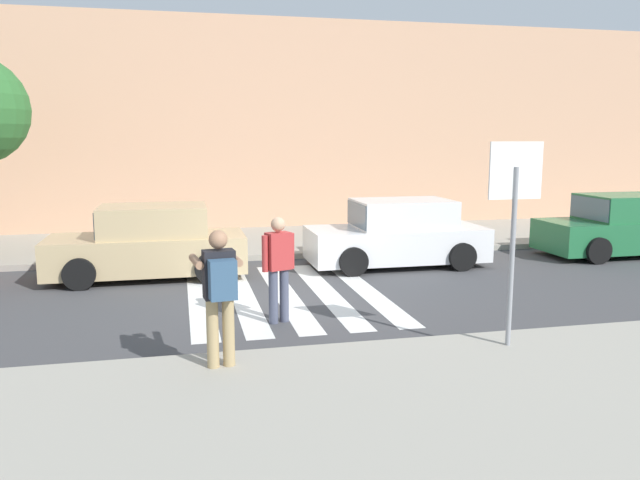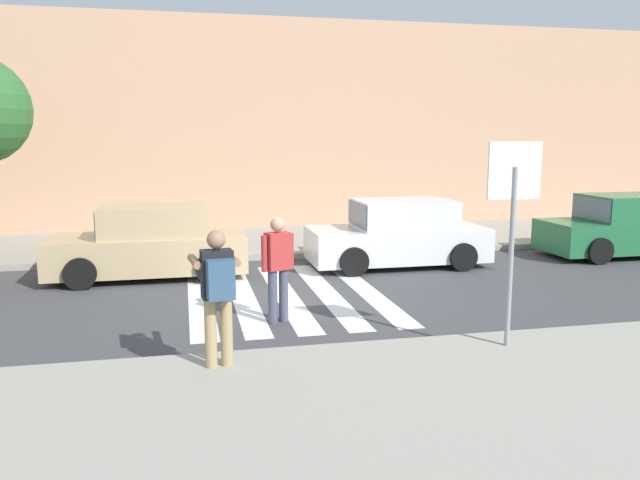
{
  "view_description": "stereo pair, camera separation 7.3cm",
  "coord_description": "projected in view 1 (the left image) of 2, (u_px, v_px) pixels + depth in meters",
  "views": [
    {
      "loc": [
        -1.91,
        -11.28,
        2.98
      ],
      "look_at": [
        0.6,
        -0.2,
        1.1
      ],
      "focal_mm": 35.0,
      "sensor_mm": 36.0,
      "label": 1
    },
    {
      "loc": [
        -1.84,
        -11.3,
        2.98
      ],
      "look_at": [
        0.6,
        -0.2,
        1.1
      ],
      "focal_mm": 35.0,
      "sensor_mm": 36.0,
      "label": 2
    }
  ],
  "objects": [
    {
      "name": "stop_sign",
      "position": [
        514.0,
        199.0,
        8.3
      ],
      "size": [
        0.76,
        0.08,
        2.78
      ],
      "color": "gray",
      "rests_on": "sidewalk_near"
    },
    {
      "name": "pedestrian_crossing",
      "position": [
        278.0,
        264.0,
        9.99
      ],
      "size": [
        0.55,
        0.36,
        1.72
      ],
      "color": "#474C60",
      "rests_on": "ground"
    },
    {
      "name": "crosswalk_stripe_3",
      "position": [
        325.0,
        292.0,
        12.12
      ],
      "size": [
        0.44,
        5.2,
        0.01
      ],
      "primitive_type": "cube",
      "color": "silver",
      "rests_on": "ground"
    },
    {
      "name": "photographer_with_backpack",
      "position": [
        220.0,
        287.0,
        7.62
      ],
      "size": [
        0.65,
        0.89,
        1.72
      ],
      "color": "tan",
      "rests_on": "sidewalk_near"
    },
    {
      "name": "building_facade_far",
      "position": [
        234.0,
        127.0,
        21.22
      ],
      "size": [
        56.0,
        4.0,
        6.64
      ],
      "primitive_type": "cube",
      "color": "tan",
      "rests_on": "ground"
    },
    {
      "name": "crosswalk_stripe_1",
      "position": [
        243.0,
        296.0,
        11.77
      ],
      "size": [
        0.44,
        5.2,
        0.01
      ],
      "primitive_type": "cube",
      "color": "silver",
      "rests_on": "ground"
    },
    {
      "name": "ground_plane",
      "position": [
        287.0,
        297.0,
        11.76
      ],
      "size": [
        120.0,
        120.0,
        0.0
      ],
      "primitive_type": "plane",
      "color": "#424244"
    },
    {
      "name": "parked_car_white",
      "position": [
        398.0,
        235.0,
        14.51
      ],
      "size": [
        4.1,
        1.92,
        1.55
      ],
      "color": "white",
      "rests_on": "ground"
    },
    {
      "name": "crosswalk_stripe_4",
      "position": [
        365.0,
        290.0,
        12.3
      ],
      "size": [
        0.44,
        5.2,
        0.01
      ],
      "primitive_type": "cube",
      "color": "silver",
      "rests_on": "ground"
    },
    {
      "name": "crosswalk_stripe_2",
      "position": [
        285.0,
        294.0,
        11.95
      ],
      "size": [
        0.44,
        5.2,
        0.01
      ],
      "primitive_type": "cube",
      "color": "silver",
      "rests_on": "ground"
    },
    {
      "name": "sidewalk_near",
      "position": [
        400.0,
        454.0,
        5.78
      ],
      "size": [
        60.0,
        6.0,
        0.14
      ],
      "primitive_type": "cube",
      "color": "#9E998C",
      "rests_on": "ground"
    },
    {
      "name": "crosswalk_stripe_0",
      "position": [
        200.0,
        299.0,
        11.6
      ],
      "size": [
        0.44,
        5.2,
        0.01
      ],
      "primitive_type": "cube",
      "color": "silver",
      "rests_on": "ground"
    },
    {
      "name": "parked_car_tan",
      "position": [
        149.0,
        244.0,
        13.29
      ],
      "size": [
        4.1,
        1.92,
        1.55
      ],
      "color": "tan",
      "rests_on": "ground"
    },
    {
      "name": "sidewalk_far",
      "position": [
        251.0,
        242.0,
        17.52
      ],
      "size": [
        60.0,
        4.8,
        0.14
      ],
      "primitive_type": "cube",
      "color": "#9E998C",
      "rests_on": "ground"
    },
    {
      "name": "parked_car_green",
      "position": [
        623.0,
        227.0,
        15.82
      ],
      "size": [
        4.1,
        1.92,
        1.55
      ],
      "color": "#236B3D",
      "rests_on": "ground"
    }
  ]
}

